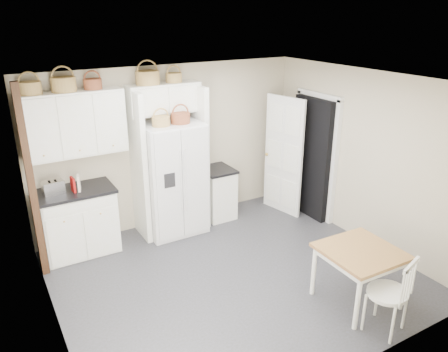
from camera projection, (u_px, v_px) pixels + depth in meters
floor at (234, 275)px, 5.93m from camera, size 4.50×4.50×0.00m
ceiling at (236, 82)px, 5.00m from camera, size 4.50×4.50×0.00m
wall_back at (171, 146)px, 7.08m from camera, size 4.50×0.00×4.50m
wall_left at (45, 229)px, 4.41m from camera, size 0.00×4.00×4.00m
wall_right at (363, 158)px, 6.52m from camera, size 0.00×4.00×4.00m
refrigerator at (172, 178)px, 6.86m from camera, size 0.92×0.74×1.79m
base_cab_left at (79, 222)px, 6.37m from camera, size 1.02×0.65×0.95m
base_cab_right at (217, 194)px, 7.48m from camera, size 0.48×0.57×0.84m
dining_table at (358, 276)px, 5.29m from camera, size 0.88×0.88×0.72m
windsor_chair at (387, 293)px, 4.76m from camera, size 0.58×0.56×0.97m
counter_left at (74, 191)px, 6.19m from camera, size 1.07×0.69×0.04m
counter_right at (217, 170)px, 7.32m from camera, size 0.52×0.61×0.04m
toaster at (53, 188)px, 5.99m from camera, size 0.30×0.19×0.19m
cookbook_red at (73, 185)px, 6.07m from camera, size 0.04×0.14×0.21m
cookbook_cream at (79, 183)px, 6.11m from camera, size 0.07×0.16×0.23m
basket_upper_a at (30, 88)px, 5.61m from camera, size 0.29×0.29×0.16m
basket_upper_b at (64, 84)px, 5.80m from camera, size 0.33×0.33×0.19m
basket_upper_c at (93, 84)px, 5.99m from camera, size 0.25×0.25×0.14m
basket_bridge_a at (148, 78)px, 6.36m from camera, size 0.35×0.35×0.20m
basket_bridge_b at (174, 78)px, 6.56m from camera, size 0.25×0.25×0.14m
basket_fridge_a at (161, 121)px, 6.35m from camera, size 0.27×0.27×0.14m
basket_fridge_b at (181, 118)px, 6.49m from camera, size 0.29×0.29×0.16m
upper_cabinet at (74, 124)px, 6.03m from camera, size 1.40×0.34×0.90m
bridge_cabinet at (164, 98)px, 6.58m from camera, size 1.12×0.34×0.45m
fridge_panel_left at (139, 167)px, 6.58m from camera, size 0.08×0.60×2.30m
fridge_panel_right at (199, 157)px, 7.06m from camera, size 0.08×0.60×2.30m
trim_post at (31, 185)px, 5.52m from camera, size 0.09×0.09×2.60m
doorway_void at (313, 158)px, 7.39m from camera, size 0.18×0.85×2.05m
door_slab at (283, 156)px, 7.49m from camera, size 0.21×0.79×2.05m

